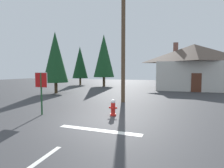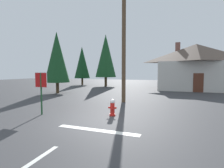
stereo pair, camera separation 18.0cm
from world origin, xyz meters
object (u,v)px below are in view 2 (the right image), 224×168
object	(u,v)px
house	(196,66)
pine_tree_tall_left	(106,56)
fire_hydrant	(112,108)
stop_sign_near	(41,85)
pine_tree_mid_left	(57,57)
utility_pole	(124,41)
pine_tree_short_left	(82,62)

from	to	relation	value
house	pine_tree_tall_left	distance (m)	12.11
fire_hydrant	pine_tree_tall_left	distance (m)	18.54
stop_sign_near	house	xyz separation A→B (m)	(8.58, 16.65, 1.31)
pine_tree_mid_left	pine_tree_tall_left	bearing A→B (deg)	81.27
fire_hydrant	utility_pole	size ratio (longest dim) A/B	0.10
fire_hydrant	house	world-z (taller)	house
fire_hydrant	pine_tree_tall_left	world-z (taller)	pine_tree_tall_left
stop_sign_near	pine_tree_short_left	distance (m)	20.55
pine_tree_tall_left	pine_tree_short_left	distance (m)	4.75
utility_pole	pine_tree_tall_left	xyz separation A→B (m)	(-6.27, 12.66, 0.17)
house	pine_tree_short_left	bearing A→B (deg)	172.39
utility_pole	pine_tree_short_left	xyz separation A→B (m)	(-10.79, 13.83, -0.66)
pine_tree_mid_left	pine_tree_short_left	xyz separation A→B (m)	(-3.05, 10.79, 0.03)
pine_tree_short_left	utility_pole	bearing A→B (deg)	-52.03
house	pine_tree_mid_left	bearing A→B (deg)	-147.42
fire_hydrant	house	xyz separation A→B (m)	(5.12, 15.71, 2.42)
utility_pole	pine_tree_mid_left	bearing A→B (deg)	158.58
house	pine_tree_tall_left	size ratio (longest dim) A/B	1.19
house	pine_tree_mid_left	world-z (taller)	pine_tree_mid_left
pine_tree_mid_left	pine_tree_short_left	world-z (taller)	pine_tree_short_left
utility_pole	stop_sign_near	bearing A→B (deg)	-119.86
pine_tree_tall_left	pine_tree_short_left	world-z (taller)	pine_tree_tall_left
stop_sign_near	pine_tree_short_left	size ratio (longest dim) A/B	0.35
stop_sign_near	pine_tree_short_left	xyz separation A→B (m)	(-7.91, 18.85, 2.10)
stop_sign_near	pine_tree_tall_left	size ratio (longest dim) A/B	0.28
pine_tree_tall_left	pine_tree_mid_left	world-z (taller)	pine_tree_tall_left
fire_hydrant	pine_tree_short_left	bearing A→B (deg)	122.40
house	pine_tree_tall_left	bearing A→B (deg)	175.06
fire_hydrant	pine_tree_short_left	xyz separation A→B (m)	(-11.37, 17.91, 3.21)
pine_tree_tall_left	pine_tree_short_left	xyz separation A→B (m)	(-4.52, 1.17, -0.83)
stop_sign_near	pine_tree_mid_left	distance (m)	9.64
fire_hydrant	house	bearing A→B (deg)	71.96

